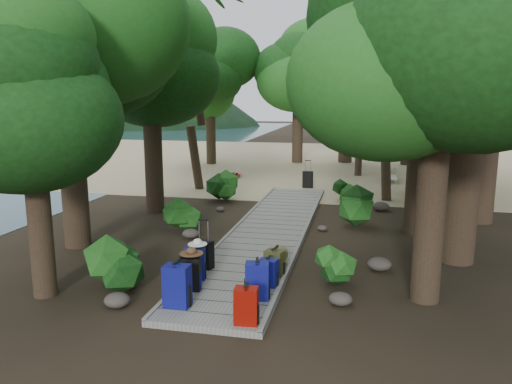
% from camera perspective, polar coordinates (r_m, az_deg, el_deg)
% --- Properties ---
extents(ground, '(120.00, 120.00, 0.00)m').
position_cam_1_polar(ground, '(12.76, 0.78, -5.89)').
color(ground, black).
rests_on(ground, ground).
extents(sand_beach, '(40.00, 22.00, 0.02)m').
position_cam_1_polar(sand_beach, '(28.31, 7.18, 3.40)').
color(sand_beach, tan).
rests_on(sand_beach, ground).
extents(distant_hill, '(32.00, 16.00, 12.00)m').
position_cam_1_polar(distant_hill, '(73.54, -23.29, 7.21)').
color(distant_hill, black).
rests_on(distant_hill, ground).
extents(boardwalk, '(2.00, 12.00, 0.12)m').
position_cam_1_polar(boardwalk, '(13.68, 1.61, -4.46)').
color(boardwalk, gray).
rests_on(boardwalk, ground).
extents(backpack_left_a, '(0.45, 0.32, 0.82)m').
position_cam_1_polar(backpack_left_a, '(8.79, -9.01, -10.31)').
color(backpack_left_a, navy).
rests_on(backpack_left_a, boardwalk).
extents(backpack_left_b, '(0.42, 0.33, 0.71)m').
position_cam_1_polar(backpack_left_b, '(9.49, -7.55, -9.00)').
color(backpack_left_b, black).
rests_on(backpack_left_b, boardwalk).
extents(backpack_left_c, '(0.44, 0.35, 0.72)m').
position_cam_1_polar(backpack_left_c, '(10.03, -6.97, -7.85)').
color(backpack_left_c, navy).
rests_on(backpack_left_c, boardwalk).
extents(backpack_right_a, '(0.39, 0.29, 0.66)m').
position_cam_1_polar(backpack_right_a, '(8.11, -1.12, -12.66)').
color(backpack_right_a, '#820C04').
rests_on(backpack_right_a, boardwalk).
extents(backpack_right_b, '(0.46, 0.35, 0.74)m').
position_cam_1_polar(backpack_right_b, '(9.01, 0.13, -9.90)').
color(backpack_right_b, navy).
rests_on(backpack_right_b, boardwalk).
extents(backpack_right_c, '(0.38, 0.30, 0.58)m').
position_cam_1_polar(backpack_right_c, '(9.62, 1.42, -9.03)').
color(backpack_right_c, navy).
rests_on(backpack_right_c, boardwalk).
extents(backpack_right_d, '(0.43, 0.36, 0.57)m').
position_cam_1_polar(backpack_right_d, '(10.19, 2.13, -7.92)').
color(backpack_right_d, '#3B3E1C').
rests_on(backpack_right_d, boardwalk).
extents(duffel_right_khaki, '(0.46, 0.63, 0.39)m').
position_cam_1_polar(duffel_right_khaki, '(10.71, 2.27, -7.46)').
color(duffel_right_khaki, olive).
rests_on(duffel_right_khaki, boardwalk).
extents(suitcase_on_boardwalk, '(0.43, 0.32, 0.60)m').
position_cam_1_polar(suitcase_on_boardwalk, '(10.62, -5.96, -7.08)').
color(suitcase_on_boardwalk, black).
rests_on(suitcase_on_boardwalk, boardwalk).
extents(lone_suitcase_on_sand, '(0.46, 0.32, 0.66)m').
position_cam_1_polar(lone_suitcase_on_sand, '(20.33, 5.93, 1.44)').
color(lone_suitcase_on_sand, black).
rests_on(lone_suitcase_on_sand, sand_beach).
extents(hat_brown, '(0.44, 0.44, 0.13)m').
position_cam_1_polar(hat_brown, '(9.34, -7.40, -6.61)').
color(hat_brown, '#51351E').
rests_on(hat_brown, backpack_left_b).
extents(hat_white, '(0.38, 0.38, 0.13)m').
position_cam_1_polar(hat_white, '(9.85, -6.71, -5.60)').
color(hat_white, silver).
rests_on(hat_white, backpack_left_c).
extents(kayak, '(1.46, 3.05, 0.30)m').
position_cam_1_polar(kayak, '(22.60, -2.57, 1.98)').
color(kayak, red).
rests_on(kayak, sand_beach).
extents(sun_lounger, '(0.65, 1.88, 0.60)m').
position_cam_1_polar(sun_lounger, '(22.40, 15.02, 1.92)').
color(sun_lounger, silver).
rests_on(sun_lounger, sand_beach).
extents(tree_right_a, '(4.46, 4.46, 7.43)m').
position_cam_1_polar(tree_right_a, '(9.18, 20.10, 10.40)').
color(tree_right_a, black).
rests_on(tree_right_a, ground).
extents(tree_right_b, '(5.95, 5.95, 10.63)m').
position_cam_1_polar(tree_right_b, '(11.85, 23.81, 17.92)').
color(tree_right_b, black).
rests_on(tree_right_b, ground).
extents(tree_right_c, '(4.82, 4.82, 8.35)m').
position_cam_1_polar(tree_right_c, '(13.88, 18.61, 12.37)').
color(tree_right_c, black).
rests_on(tree_right_c, ground).
extents(tree_right_d, '(5.87, 5.87, 10.76)m').
position_cam_1_polar(tree_right_d, '(15.96, 25.66, 15.97)').
color(tree_right_d, black).
rests_on(tree_right_d, ground).
extents(tree_right_e, '(4.57, 4.57, 8.23)m').
position_cam_1_polar(tree_right_e, '(19.49, 18.43, 11.65)').
color(tree_right_e, black).
rests_on(tree_right_e, ground).
extents(tree_right_f, '(5.70, 5.70, 10.17)m').
position_cam_1_polar(tree_right_f, '(22.15, 24.67, 13.59)').
color(tree_right_f, black).
rests_on(tree_right_f, ground).
extents(tree_left_a, '(3.71, 3.71, 6.19)m').
position_cam_1_polar(tree_left_a, '(9.74, -24.23, 6.45)').
color(tree_left_a, black).
rests_on(tree_left_a, ground).
extents(tree_left_b, '(5.00, 5.00, 9.00)m').
position_cam_1_polar(tree_left_b, '(12.82, -20.95, 13.84)').
color(tree_left_b, black).
rests_on(tree_left_b, ground).
extents(tree_left_c, '(4.72, 4.72, 8.21)m').
position_cam_1_polar(tree_left_c, '(16.10, -11.96, 12.18)').
color(tree_left_c, black).
rests_on(tree_left_c, ground).
extents(tree_back_a, '(4.88, 4.88, 8.45)m').
position_cam_1_polar(tree_back_a, '(27.79, 4.86, 12.03)').
color(tree_back_a, black).
rests_on(tree_back_a, ground).
extents(tree_back_b, '(6.05, 6.05, 10.81)m').
position_cam_1_polar(tree_back_b, '(28.34, 10.49, 14.25)').
color(tree_back_b, black).
rests_on(tree_back_b, ground).
extents(tree_back_c, '(4.84, 4.84, 8.72)m').
position_cam_1_polar(tree_back_c, '(27.98, 17.26, 11.85)').
color(tree_back_c, black).
rests_on(tree_back_c, ground).
extents(tree_back_d, '(4.48, 4.48, 7.47)m').
position_cam_1_polar(tree_back_d, '(27.31, -5.26, 11.00)').
color(tree_back_d, black).
rests_on(tree_back_d, ground).
extents(palm_right_a, '(4.59, 4.59, 7.83)m').
position_cam_1_polar(palm_right_a, '(18.35, 15.67, 11.25)').
color(palm_right_a, '#154112').
rests_on(palm_right_a, ground).
extents(palm_right_b, '(4.93, 4.93, 9.53)m').
position_cam_1_polar(palm_right_b, '(23.30, 19.55, 12.98)').
color(palm_right_b, '#154112').
rests_on(palm_right_b, ground).
extents(palm_right_c, '(4.43, 4.43, 7.04)m').
position_cam_1_polar(palm_right_c, '(23.78, 12.50, 10.29)').
color(palm_right_c, '#154112').
rests_on(palm_right_c, ground).
extents(palm_left_a, '(4.82, 4.82, 7.66)m').
position_cam_1_polar(palm_left_a, '(19.88, -7.55, 11.26)').
color(palm_left_a, '#154112').
rests_on(palm_left_a, ground).
extents(rock_left_a, '(0.47, 0.42, 0.26)m').
position_cam_1_polar(rock_left_a, '(9.39, -15.60, -11.82)').
color(rock_left_a, '#4C473F').
rests_on(rock_left_a, ground).
extents(rock_left_b, '(0.32, 0.29, 0.18)m').
position_cam_1_polar(rock_left_b, '(11.72, -14.88, -7.37)').
color(rock_left_b, '#4C473F').
rests_on(rock_left_b, ground).
extents(rock_left_c, '(0.45, 0.40, 0.25)m').
position_cam_1_polar(rock_left_c, '(13.29, -7.48, -4.74)').
color(rock_left_c, '#4C473F').
rests_on(rock_left_c, ground).
extents(rock_left_d, '(0.28, 0.25, 0.15)m').
position_cam_1_polar(rock_left_d, '(16.23, -4.11, -1.95)').
color(rock_left_d, '#4C473F').
rests_on(rock_left_d, ground).
extents(rock_right_a, '(0.42, 0.38, 0.23)m').
position_cam_1_polar(rock_right_a, '(9.27, 9.63, -11.95)').
color(rock_right_a, '#4C473F').
rests_on(rock_right_a, ground).
extents(rock_right_b, '(0.52, 0.47, 0.28)m').
position_cam_1_polar(rock_right_b, '(11.14, 13.91, -8.00)').
color(rock_right_b, '#4C473F').
rests_on(rock_right_b, ground).
extents(rock_right_c, '(0.28, 0.25, 0.15)m').
position_cam_1_polar(rock_right_c, '(14.02, 7.57, -4.11)').
color(rock_right_c, '#4C473F').
rests_on(rock_right_c, ground).
extents(rock_right_d, '(0.54, 0.49, 0.30)m').
position_cam_1_polar(rock_right_d, '(16.76, 14.09, -1.60)').
color(rock_right_d, '#4C473F').
rests_on(rock_right_d, ground).
extents(shrub_left_a, '(1.08, 1.08, 0.97)m').
position_cam_1_polar(shrub_left_a, '(10.23, -15.36, -7.76)').
color(shrub_left_a, '#205018').
rests_on(shrub_left_a, ground).
extents(shrub_left_b, '(1.02, 1.02, 0.91)m').
position_cam_1_polar(shrub_left_b, '(13.88, -8.14, -2.65)').
color(shrub_left_b, '#205018').
rests_on(shrub_left_b, ground).
extents(shrub_left_c, '(1.16, 1.16, 1.05)m').
position_cam_1_polar(shrub_left_c, '(17.74, -3.96, 0.63)').
color(shrub_left_c, '#205018').
rests_on(shrub_left_c, ground).
extents(shrub_right_a, '(0.89, 0.89, 0.80)m').
position_cam_1_polar(shrub_right_a, '(10.13, 8.79, -8.18)').
color(shrub_right_a, '#205018').
rests_on(shrub_right_a, ground).
extents(shrub_right_b, '(1.45, 1.45, 1.31)m').
position_cam_1_polar(shrub_right_b, '(14.58, 11.94, -1.33)').
color(shrub_right_b, '#205018').
rests_on(shrub_right_b, ground).
extents(shrub_right_c, '(0.78, 0.78, 0.70)m').
position_cam_1_polar(shrub_right_c, '(17.84, 10.13, -0.02)').
color(shrub_right_c, '#205018').
rests_on(shrub_right_c, ground).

